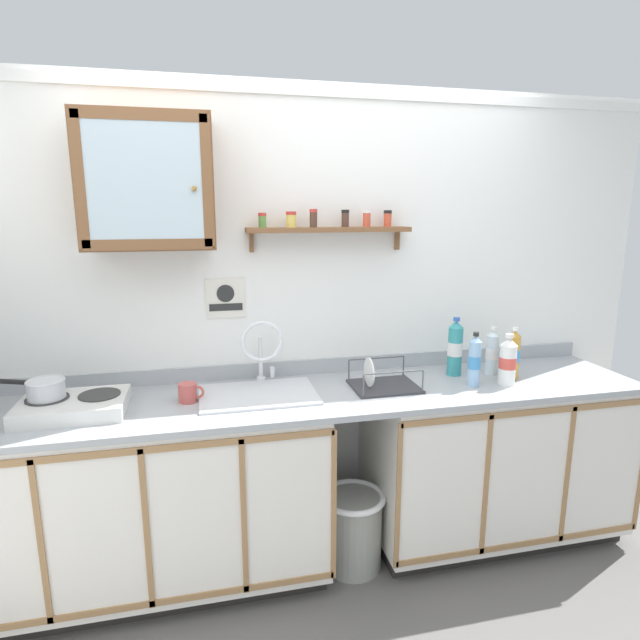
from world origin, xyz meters
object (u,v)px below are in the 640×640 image
bottle_opaque_white_1 (508,361)px  trash_bin (353,528)px  bottle_water_clear_2 (492,352)px  wall_cabinet (148,183)px  bottle_water_blue_4 (474,361)px  dish_rack (382,384)px  mug (188,393)px  bottle_juice_amber_0 (513,355)px  saucepan (45,388)px  sink (259,396)px  bottle_detergent_teal_3 (455,348)px  warning_sign (226,298)px  hot_plate_stove (73,406)px

bottle_opaque_white_1 → trash_bin: (-0.81, 0.00, -0.83)m
bottle_water_clear_2 → wall_cabinet: 1.95m
bottle_water_blue_4 → dish_rack: (-0.46, 0.08, -0.11)m
mug → bottle_juice_amber_0: bearing=-1.1°
saucepan → bottle_juice_amber_0: bearing=-0.7°
wall_cabinet → saucepan: bearing=-160.3°
bottle_juice_amber_0 → trash_bin: (-0.90, -0.08, -0.84)m
sink → dish_rack: 0.62m
saucepan → wall_cabinet: bearing=19.7°
bottle_detergent_teal_3 → wall_cabinet: 1.76m
bottle_opaque_white_1 → warning_sign: size_ratio=1.31×
bottle_opaque_white_1 → warning_sign: 1.48m
warning_sign → trash_bin: size_ratio=0.51×
sink → warning_sign: size_ratio=2.75×
bottle_water_clear_2 → bottle_water_blue_4: bearing=-141.3°
saucepan → mug: (0.60, 0.00, -0.07)m
dish_rack → warning_sign: warning_sign is taller
bottle_water_blue_4 → mug: 1.42m
bottle_opaque_white_1 → bottle_water_clear_2: 0.17m
bottle_opaque_white_1 → mug: bearing=175.8°
wall_cabinet → bottle_detergent_teal_3: bearing=-2.7°
sink → bottle_detergent_teal_3: 1.08m
saucepan → warning_sign: 0.92m
bottle_opaque_white_1 → bottle_water_blue_4: size_ratio=0.95×
saucepan → bottle_water_blue_4: (2.02, -0.09, 0.01)m
sink → mug: sink is taller
hot_plate_stove → bottle_water_clear_2: bearing=2.4°
dish_rack → trash_bin: size_ratio=0.82×
bottle_detergent_teal_3 → wall_cabinet: size_ratio=0.53×
bottle_opaque_white_1 → bottle_water_clear_2: bearing=84.9°
bottle_opaque_white_1 → warning_sign: bearing=163.6°
dish_rack → warning_sign: size_ratio=1.62×
hot_plate_stove → trash_bin: bearing=-3.8°
hot_plate_stove → bottle_opaque_white_1: bottle_opaque_white_1 is taller
bottle_opaque_white_1 → dish_rack: bearing=171.3°
hot_plate_stove → wall_cabinet: bearing=28.4°
hot_plate_stove → bottle_juice_amber_0: (2.17, -0.00, 0.10)m
warning_sign → trash_bin: (0.57, -0.41, -1.14)m
saucepan → dish_rack: (1.56, -0.01, -0.10)m
bottle_detergent_teal_3 → dish_rack: size_ratio=0.97×
hot_plate_stove → dish_rack: 1.44m
bottle_water_clear_2 → bottle_opaque_white_1: bearing=-95.1°
saucepan → hot_plate_stove: bearing=-12.8°
bottle_water_blue_4 → wall_cabinet: (-1.54, 0.26, 0.87)m
warning_sign → mug: bearing=-124.6°
saucepan → mug: saucepan is taller
bottle_water_clear_2 → mug: 1.61m
dish_rack → wall_cabinet: wall_cabinet is taller
bottle_water_blue_4 → trash_bin: bottle_water_blue_4 is taller
mug → warning_sign: size_ratio=0.60×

